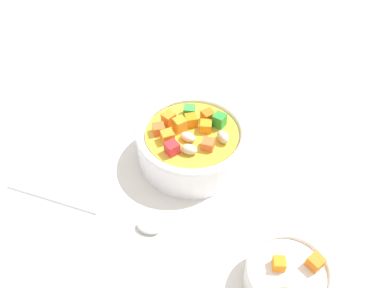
# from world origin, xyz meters

# --- Properties ---
(ground_plane) EXTENTS (1.40, 1.40, 0.02)m
(ground_plane) POSITION_xyz_m (0.00, 0.00, -0.01)
(ground_plane) COLOR silver
(soup_bowl_main) EXTENTS (0.16, 0.16, 0.07)m
(soup_bowl_main) POSITION_xyz_m (-0.00, -0.00, 0.03)
(soup_bowl_main) COLOR white
(soup_bowl_main) RESTS_ON ground_plane
(spoon) EXTENTS (0.24, 0.02, 0.01)m
(spoon) POSITION_xyz_m (-0.10, -0.14, 0.00)
(spoon) COLOR silver
(spoon) RESTS_ON ground_plane
(side_bowl_small) EXTENTS (0.10, 0.10, 0.05)m
(side_bowl_small) POSITION_xyz_m (0.17, -0.15, 0.02)
(side_bowl_small) COLOR white
(side_bowl_small) RESTS_ON ground_plane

